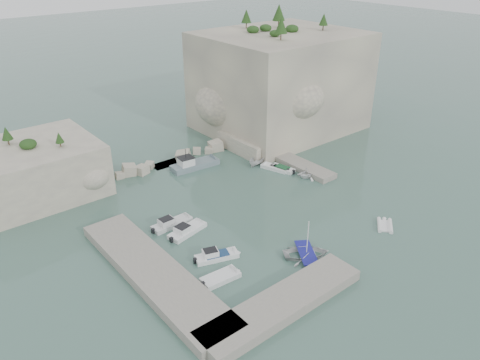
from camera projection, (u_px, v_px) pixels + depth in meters
ground at (270, 218)px, 58.22m from camera, size 400.00×400.00×0.00m
cliff_east at (280, 82)px, 83.16m from camera, size 26.00×22.00×17.00m
cliff_terrace at (255, 141)px, 77.39m from camera, size 8.00×10.00×2.50m
outcrop_west at (35, 170)px, 62.63m from camera, size 16.00×14.00×7.00m
quay_west at (154, 273)px, 47.71m from camera, size 5.00×24.00×1.10m
quay_south at (282, 304)px, 43.72m from camera, size 18.00×4.00×1.10m
ledge_east at (291, 161)px, 72.53m from camera, size 3.00×16.00×0.80m
breakwater at (170, 159)px, 72.52m from camera, size 28.00×3.00×1.40m
motorboat_e at (221, 280)px, 47.67m from camera, size 4.53×2.12×0.70m
motorboat_b at (188, 233)px, 55.38m from camera, size 5.72×2.88×1.40m
motorboat_d at (217, 258)px, 50.86m from camera, size 5.39×3.12×1.40m
motorboat_a at (172, 226)px, 56.74m from camera, size 5.60×1.74×1.40m
rowboat at (306, 256)px, 51.24m from camera, size 6.20×5.74×1.05m
inflatable_dinghy at (385, 227)px, 56.52m from camera, size 3.62×3.33×0.44m
tender_east_a at (307, 177)px, 68.30m from camera, size 3.98×3.71×1.71m
tender_east_b at (282, 170)px, 70.41m from camera, size 2.28×4.40×0.70m
tender_east_c at (275, 169)px, 70.75m from camera, size 2.87×4.90×0.70m
tender_east_d at (258, 164)px, 72.47m from camera, size 4.18×2.39×1.52m
work_boat at (195, 167)px, 71.35m from camera, size 8.40×3.14×2.20m
rowboat_mast at (308, 236)px, 50.04m from camera, size 0.10×0.10×4.20m
vegetation at (253, 29)px, 76.93m from camera, size 53.48×13.88×13.40m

